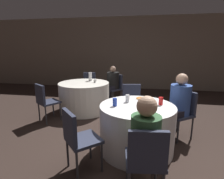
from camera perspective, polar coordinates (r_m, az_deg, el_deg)
name	(u,v)px	position (r m, az deg, el deg)	size (l,w,h in m)	color
ground_plane	(144,154)	(2.91, 10.28, -20.07)	(16.00, 16.00, 0.00)	#332621
wall_back	(145,54)	(7.10, 10.79, 11.44)	(16.00, 0.06, 2.80)	gray
table_near	(137,128)	(2.85, 8.03, -12.23)	(1.16, 1.16, 0.74)	white
table_far	(84,97)	(4.61, -9.02, -2.29)	(1.29, 1.29, 0.74)	white
chair_near_south	(146,157)	(1.92, 11.01, -20.87)	(0.45, 0.45, 0.85)	#2D3347
chair_near_north	(132,101)	(3.72, 6.41, -3.62)	(0.46, 0.46, 0.85)	#2D3347
chair_near_northeast	(183,109)	(3.41, 22.10, -6.06)	(0.56, 0.56, 0.85)	#2D3347
chair_near_southwest	(77,135)	(2.32, -11.36, -14.50)	(0.57, 0.57, 0.85)	#2D3347
chair_far_southwest	(45,99)	(4.06, -21.09, -2.98)	(0.56, 0.56, 0.85)	#2D3347
chair_far_north	(89,83)	(5.59, -7.41, 2.04)	(0.46, 0.47, 0.85)	#2D3347
chair_far_northeast	(115,86)	(5.16, 1.08, 1.22)	(0.56, 0.56, 0.85)	#2D3347
person_black_shirt	(111,85)	(5.05, -0.29, 1.52)	(0.48, 0.49, 1.10)	black
person_blue_shirt	(177,106)	(3.28, 20.43, -5.13)	(0.49, 0.47, 1.18)	black
person_green_jacket	(144,144)	(2.03, 10.40, -17.10)	(0.34, 0.49, 1.13)	#4C4238
pizza_plate_near	(141,98)	(3.06, 9.48, -2.90)	(0.22, 0.22, 0.02)	white
soda_can_silver	(127,98)	(2.85, 5.08, -2.90)	(0.07, 0.07, 0.12)	silver
soda_can_blue	(115,102)	(2.64, 0.93, -4.16)	(0.07, 0.07, 0.12)	#1E38A5
soda_can_red	(161,101)	(2.80, 15.64, -3.65)	(0.07, 0.07, 0.12)	red
cup_near	(145,101)	(2.77, 10.65, -3.68)	(0.07, 0.07, 0.11)	silver
bottle_far	(90,77)	(4.75, -7.09, 4.19)	(0.09, 0.09, 0.23)	white
cup_far	(95,81)	(4.50, -5.55, 2.83)	(0.07, 0.07, 0.09)	white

